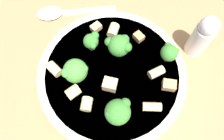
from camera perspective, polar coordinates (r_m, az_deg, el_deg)
ground_plane at (r=0.40m, az=0.00°, el=-2.72°), size 2.00×2.00×0.00m
pasta_bowl at (r=0.38m, az=0.00°, el=-1.55°), size 0.25×0.25×0.04m
broccoli_floret_0 at (r=0.34m, az=-9.56°, el=-0.75°), size 0.04×0.04×0.04m
broccoli_floret_1 at (r=0.36m, az=1.93°, el=6.43°), size 0.04×0.04×0.04m
broccoli_floret_2 at (r=0.37m, az=-5.34°, el=7.47°), size 0.03×0.03×0.03m
broccoli_floret_3 at (r=0.32m, az=1.84°, el=-10.79°), size 0.04×0.04×0.04m
broccoli_floret_4 at (r=0.36m, az=14.77°, el=4.45°), size 0.03×0.03×0.04m
rigatoni_0 at (r=0.34m, az=10.39°, el=-9.42°), size 0.03×0.02×0.01m
rigatoni_1 at (r=0.37m, az=-14.82°, el=0.23°), size 0.03×0.03×0.02m
rigatoni_2 at (r=0.39m, az=0.31°, el=10.29°), size 0.02×0.03×0.02m
rigatoni_3 at (r=0.36m, az=11.49°, el=-0.59°), size 0.03×0.02×0.01m
rigatoni_4 at (r=0.34m, az=-6.67°, el=-8.84°), size 0.02×0.02×0.02m
rigatoni_5 at (r=0.35m, az=-10.15°, el=-5.65°), size 0.03×0.03×0.02m
chicken_chunk_0 at (r=0.36m, az=14.67°, el=-3.84°), size 0.02×0.02×0.01m
chicken_chunk_1 at (r=0.35m, az=-0.53°, el=-3.80°), size 0.03×0.02×0.02m
chicken_chunk_2 at (r=0.39m, az=6.98°, el=8.61°), size 0.02×0.02×0.01m
chicken_chunk_3 at (r=0.40m, az=-4.20°, el=11.06°), size 0.02×0.02×0.01m
pepper_shaker at (r=0.41m, az=22.51°, el=8.20°), size 0.04×0.04×0.09m
spoon at (r=0.48m, az=-13.46°, el=14.40°), size 0.16×0.04×0.01m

